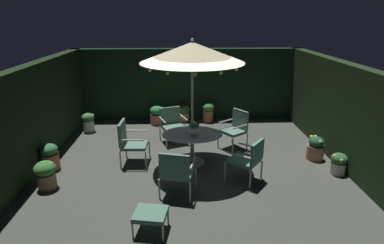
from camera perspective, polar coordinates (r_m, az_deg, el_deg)
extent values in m
cube|color=#3F423B|center=(7.53, -0.16, -7.49)|extent=(7.43, 7.17, 0.02)
cube|color=black|center=(10.40, -0.81, 6.95)|extent=(7.43, 0.30, 2.32)
cube|color=black|center=(7.82, -27.26, 0.59)|extent=(0.30, 7.17, 2.32)
cube|color=black|center=(8.03, 26.20, 1.19)|extent=(0.30, 7.17, 2.32)
cylinder|color=#BBB0AB|center=(7.51, 0.04, -7.35)|extent=(0.59, 0.59, 0.03)
cylinder|color=#BBB0AB|center=(7.36, 0.04, -4.95)|extent=(0.09, 0.09, 0.72)
ellipsoid|color=#9BA5B0|center=(7.22, 0.04, -2.24)|extent=(1.41, 1.11, 0.03)
cylinder|color=#B8B6A8|center=(7.04, 0.04, 1.82)|extent=(0.06, 0.06, 2.54)
cone|color=beige|center=(6.76, 0.04, 12.66)|extent=(2.25, 2.25, 0.43)
sphere|color=#B8B6A8|center=(6.73, 0.04, 14.81)|extent=(0.07, 0.07, 0.07)
sphere|color=#F9DB8C|center=(6.88, 8.49, 10.13)|extent=(0.07, 0.07, 0.07)
sphere|color=#F9DB8C|center=(7.38, 6.62, 10.83)|extent=(0.07, 0.07, 0.07)
sphere|color=#F9DB8C|center=(7.70, 3.31, 11.26)|extent=(0.07, 0.07, 0.07)
sphere|color=#F9DB8C|center=(7.78, -0.51, 11.38)|extent=(0.07, 0.07, 0.07)
sphere|color=#F9DB8C|center=(7.64, -4.17, 11.18)|extent=(0.07, 0.07, 0.07)
sphere|color=#F9DB8C|center=(7.35, -6.77, 10.78)|extent=(0.07, 0.07, 0.07)
sphere|color=#F9DB8C|center=(6.87, -8.41, 10.13)|extent=(0.07, 0.07, 0.07)
sphere|color=#F9DB8C|center=(6.33, -7.71, 9.39)|extent=(0.07, 0.07, 0.07)
sphere|color=#F9DB8C|center=(5.95, -4.49, 8.87)|extent=(0.07, 0.07, 0.07)
sphere|color=#F9DB8C|center=(5.82, 0.64, 8.70)|extent=(0.07, 0.07, 0.07)
sphere|color=#F9DB8C|center=(6.00, 5.28, 8.94)|extent=(0.07, 0.07, 0.07)
sphere|color=#F9DB8C|center=(6.42, 8.12, 9.51)|extent=(0.07, 0.07, 0.07)
cylinder|color=beige|center=(7.03, 0.38, -2.21)|extent=(0.12, 0.12, 0.12)
cylinder|color=beige|center=(6.99, 0.38, -1.35)|extent=(0.27, 0.27, 0.11)
ellipsoid|color=#246C3E|center=(6.95, 0.38, -0.53)|extent=(0.23, 0.23, 0.14)
sphere|color=#EED74B|center=(6.93, 0.39, -0.13)|extent=(0.08, 0.08, 0.08)
cylinder|color=#B3AEA4|center=(7.90, 7.47, -4.44)|extent=(0.04, 0.04, 0.45)
cylinder|color=#B3AEA4|center=(8.25, 4.80, -3.27)|extent=(0.04, 0.04, 0.45)
cylinder|color=#B3AEA4|center=(8.26, 10.06, -3.49)|extent=(0.04, 0.04, 0.45)
cylinder|color=#B3AEA4|center=(8.60, 7.40, -2.42)|extent=(0.04, 0.04, 0.45)
cube|color=#4E7168|center=(8.15, 7.51, -1.70)|extent=(0.73, 0.74, 0.07)
cube|color=#4E7168|center=(8.23, 8.83, 0.53)|extent=(0.35, 0.45, 0.49)
cylinder|color=#B3AEA4|center=(7.91, 8.97, -0.79)|extent=(0.43, 0.33, 0.04)
cylinder|color=#B3AEA4|center=(8.26, 6.24, 0.21)|extent=(0.43, 0.33, 0.04)
cylinder|color=#B7B6AA|center=(8.42, -0.80, -2.88)|extent=(0.04, 0.04, 0.41)
cylinder|color=#B7B6AA|center=(8.24, -4.69, -3.47)|extent=(0.04, 0.04, 0.41)
cylinder|color=#B7B6AA|center=(8.94, -2.20, -1.55)|extent=(0.04, 0.04, 0.41)
cylinder|color=#B7B6AA|center=(8.77, -5.88, -2.07)|extent=(0.04, 0.04, 0.41)
cube|color=#527060|center=(8.50, -3.42, -0.97)|extent=(0.75, 0.75, 0.07)
cube|color=#527060|center=(8.67, -4.07, 1.27)|extent=(0.56, 0.25, 0.46)
cylinder|color=#B7B6AA|center=(8.51, -1.55, 0.86)|extent=(0.23, 0.54, 0.04)
cylinder|color=#B7B6AA|center=(8.33, -5.40, 0.36)|extent=(0.23, 0.54, 0.04)
cylinder|color=#B4AEA9|center=(7.78, -7.79, -4.95)|extent=(0.04, 0.04, 0.42)
cylinder|color=#B4AEA9|center=(7.24, -8.46, -6.91)|extent=(0.04, 0.04, 0.42)
cylinder|color=#B4AEA9|center=(7.88, -11.99, -4.87)|extent=(0.04, 0.04, 0.42)
cylinder|color=#B4AEA9|center=(7.35, -12.97, -6.79)|extent=(0.04, 0.04, 0.42)
cube|color=#507164|center=(7.46, -10.42, -4.13)|extent=(0.60, 0.62, 0.07)
cube|color=#507164|center=(7.40, -12.68, -1.93)|extent=(0.09, 0.58, 0.54)
cylinder|color=#B4AEA9|center=(7.64, -10.11, -1.56)|extent=(0.56, 0.06, 0.04)
cylinder|color=#B4AEA9|center=(7.09, -10.98, -3.29)|extent=(0.56, 0.06, 0.04)
cylinder|color=#B4B5A8|center=(6.56, -4.52, -9.67)|extent=(0.04, 0.04, 0.42)
cylinder|color=#B4B5A8|center=(6.44, 0.71, -10.23)|extent=(0.04, 0.04, 0.42)
cylinder|color=#B4B5A8|center=(6.11, -6.01, -12.12)|extent=(0.04, 0.04, 0.42)
cylinder|color=#B4B5A8|center=(5.97, -0.36, -12.81)|extent=(0.04, 0.04, 0.42)
cube|color=#4C7966|center=(6.14, -2.59, -9.20)|extent=(0.70, 0.67, 0.07)
cube|color=#4C7966|center=(5.79, -3.29, -8.07)|extent=(0.57, 0.20, 0.47)
cylinder|color=#B4B5A8|center=(6.11, -5.37, -6.92)|extent=(0.16, 0.53, 0.04)
cylinder|color=#B4B5A8|center=(5.97, 0.20, -7.48)|extent=(0.16, 0.53, 0.04)
cylinder|color=#B9B0A7|center=(6.70, 6.06, -9.05)|extent=(0.04, 0.04, 0.42)
cylinder|color=#B9B0A7|center=(7.14, 8.31, -7.30)|extent=(0.04, 0.04, 0.42)
cylinder|color=#B9B0A7|center=(6.48, 10.59, -10.39)|extent=(0.04, 0.04, 0.42)
cylinder|color=#B9B0A7|center=(6.92, 12.61, -8.48)|extent=(0.04, 0.04, 0.42)
cube|color=#427E6E|center=(6.69, 9.50, -6.90)|extent=(0.78, 0.78, 0.07)
cube|color=#427E6E|center=(6.48, 11.84, -5.42)|extent=(0.37, 0.45, 0.45)
cylinder|color=#B9B0A7|center=(6.37, 8.48, -6.01)|extent=(0.46, 0.37, 0.04)
cylinder|color=#B9B0A7|center=(6.83, 10.66, -4.37)|extent=(0.46, 0.37, 0.04)
cylinder|color=#B8B1A7|center=(5.60, -9.48, -16.38)|extent=(0.03, 0.03, 0.29)
cylinder|color=#B8B1A7|center=(5.49, -4.39, -16.91)|extent=(0.03, 0.03, 0.29)
cylinder|color=#B8B1A7|center=(5.27, -10.83, -19.01)|extent=(0.03, 0.03, 0.29)
cylinder|color=#B8B1A7|center=(5.16, -5.37, -19.66)|extent=(0.03, 0.03, 0.29)
cube|color=#4B7461|center=(5.26, -7.62, -16.38)|extent=(0.58, 0.53, 0.08)
cylinder|color=#AB5C50|center=(10.10, -6.42, 0.57)|extent=(0.44, 0.44, 0.33)
ellipsoid|color=#267033|center=(10.02, -6.48, 2.09)|extent=(0.42, 0.42, 0.30)
sphere|color=#D4516E|center=(9.96, -5.59, 2.55)|extent=(0.07, 0.07, 0.07)
sphere|color=#EC4672|center=(10.14, -6.85, 2.76)|extent=(0.07, 0.07, 0.07)
sphere|color=#E04B78|center=(9.92, -6.76, 1.98)|extent=(0.09, 0.09, 0.09)
cylinder|color=#A86046|center=(7.85, -24.46, -6.60)|extent=(0.39, 0.39, 0.37)
ellipsoid|color=#2D6A3C|center=(7.74, -24.76, -4.65)|extent=(0.39, 0.39, 0.27)
sphere|color=orange|center=(7.68, -23.89, -4.50)|extent=(0.08, 0.08, 0.08)
sphere|color=orange|center=(7.84, -24.97, -4.26)|extent=(0.09, 0.09, 0.09)
sphere|color=orange|center=(7.68, -25.28, -4.75)|extent=(0.08, 0.08, 0.08)
cylinder|color=beige|center=(9.88, -18.37, -0.70)|extent=(0.32, 0.32, 0.35)
ellipsoid|color=#34703F|center=(9.79, -18.53, 0.81)|extent=(0.36, 0.36, 0.25)
sphere|color=silver|center=(9.76, -17.71, 1.20)|extent=(0.07, 0.07, 0.07)
sphere|color=silver|center=(9.86, -18.59, 1.10)|extent=(0.10, 0.10, 0.10)
sphere|color=silver|center=(9.71, -18.88, 0.79)|extent=(0.08, 0.08, 0.08)
cylinder|color=#AD603E|center=(10.26, 2.96, 1.12)|extent=(0.34, 0.34, 0.38)
ellipsoid|color=#367336|center=(10.17, 2.99, 2.73)|extent=(0.40, 0.40, 0.28)
sphere|color=#F37140|center=(10.13, 3.62, 3.19)|extent=(0.10, 0.10, 0.10)
sphere|color=orange|center=(10.27, 2.27, 3.06)|extent=(0.07, 0.07, 0.07)
sphere|color=#D78E43|center=(10.03, 2.60, 2.54)|extent=(0.08, 0.08, 0.08)
cylinder|color=olive|center=(7.08, -25.02, -9.73)|extent=(0.36, 0.36, 0.33)
ellipsoid|color=#37742F|center=(6.96, -25.35, -7.70)|extent=(0.43, 0.43, 0.30)
sphere|color=red|center=(6.90, -24.18, -6.96)|extent=(0.07, 0.07, 0.07)
sphere|color=red|center=(7.06, -25.57, -6.87)|extent=(0.10, 0.10, 0.10)
sphere|color=#C43839|center=(6.85, -26.43, -8.12)|extent=(0.09, 0.09, 0.09)
cylinder|color=#9E624A|center=(8.20, 21.61, -5.18)|extent=(0.40, 0.40, 0.35)
ellipsoid|color=#1E4C2E|center=(8.10, 21.84, -3.40)|extent=(0.36, 0.36, 0.25)
sphere|color=#EFC255|center=(8.12, 22.75, -3.15)|extent=(0.07, 0.07, 0.07)
sphere|color=yellow|center=(8.16, 21.66, -2.53)|extent=(0.09, 0.09, 0.09)
sphere|color=yellow|center=(8.12, 21.05, -2.58)|extent=(0.10, 0.10, 0.10)
sphere|color=yellow|center=(8.01, 21.25, -3.47)|extent=(0.08, 0.08, 0.08)
sphere|color=#F0BC52|center=(7.98, 22.37, -3.40)|extent=(0.09, 0.09, 0.09)
cylinder|color=beige|center=(7.70, 25.12, -7.63)|extent=(0.32, 0.32, 0.27)
ellipsoid|color=#295932|center=(7.61, 25.36, -6.08)|extent=(0.35, 0.35, 0.25)
sphere|color=#F3CB4E|center=(7.64, 25.97, -5.85)|extent=(0.08, 0.08, 0.08)
sphere|color=yellow|center=(7.68, 25.14, -5.32)|extent=(0.06, 0.06, 0.06)
sphere|color=yellow|center=(7.51, 24.63, -5.68)|extent=(0.07, 0.07, 0.07)
sphere|color=yellow|center=(7.47, 25.66, -6.34)|extent=(0.09, 0.09, 0.09)
cylinder|color=tan|center=(10.33, -1.63, 0.95)|extent=(0.39, 0.39, 0.27)
ellipsoid|color=#2B5C2D|center=(10.25, -1.64, 2.34)|extent=(0.46, 0.46, 0.32)
sphere|color=#E25F68|center=(10.19, -0.90, 2.71)|extent=(0.09, 0.09, 0.09)
sphere|color=#E15873|center=(10.33, -1.25, 2.62)|extent=(0.09, 0.09, 0.09)
sphere|color=#EF446E|center=(10.37, -2.30, 2.58)|extent=(0.11, 0.11, 0.11)
sphere|color=#E44377|center=(10.23, -2.66, 2.79)|extent=(0.08, 0.08, 0.08)
sphere|color=#DF506A|center=(10.10, -2.18, 2.54)|extent=(0.11, 0.11, 0.11)
sphere|color=#E65B61|center=(10.12, -1.11, 2.70)|extent=(0.09, 0.09, 0.09)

